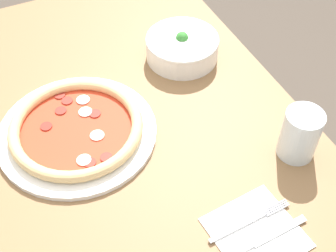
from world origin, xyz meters
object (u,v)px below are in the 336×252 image
at_px(bowl, 182,46).
at_px(fork, 249,222).
at_px(glass, 300,134).
at_px(pizza, 77,129).
at_px(knife, 258,242).

bearing_deg(bowl, fork, -11.78).
relative_size(bowl, glass, 1.61).
relative_size(pizza, bowl, 1.89).
xyz_separation_m(knife, glass, (-0.15, 0.19, 0.05)).
distance_m(bowl, knife, 0.55).
distance_m(fork, knife, 0.04).
relative_size(bowl, knife, 0.93).
height_order(pizza, knife, pizza).
relative_size(pizza, fork, 1.96).
xyz_separation_m(fork, knife, (0.04, -0.01, -0.00)).
height_order(bowl, knife, bowl).
bearing_deg(knife, pizza, 115.75).
height_order(pizza, bowl, bowl).
bearing_deg(pizza, bowl, 113.08).
height_order(pizza, fork, pizza).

